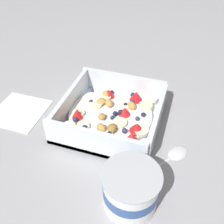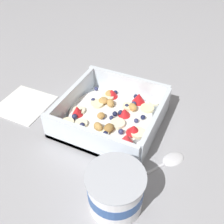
# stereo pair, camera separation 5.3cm
# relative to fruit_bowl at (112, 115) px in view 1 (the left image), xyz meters

# --- Properties ---
(ground_plane) EXTENTS (2.40, 2.40, 0.00)m
(ground_plane) POSITION_rel_fruit_bowl_xyz_m (0.01, -0.01, -0.02)
(ground_plane) COLOR #9E9EA3
(fruit_bowl) EXTENTS (0.21, 0.21, 0.06)m
(fruit_bowl) POSITION_rel_fruit_bowl_xyz_m (0.00, 0.00, 0.00)
(fruit_bowl) COLOR white
(fruit_bowl) RESTS_ON ground
(spoon) EXTENTS (0.11, 0.15, 0.01)m
(spoon) POSITION_rel_fruit_bowl_xyz_m (-0.14, 0.07, -0.02)
(spoon) COLOR silver
(spoon) RESTS_ON ground
(yogurt_cup) EXTENTS (0.10, 0.10, 0.08)m
(yogurt_cup) POSITION_rel_fruit_bowl_xyz_m (-0.09, 0.18, 0.02)
(yogurt_cup) COLOR white
(yogurt_cup) RESTS_ON ground
(folded_napkin) EXTENTS (0.12, 0.12, 0.01)m
(folded_napkin) POSITION_rel_fruit_bowl_xyz_m (0.22, 0.04, -0.02)
(folded_napkin) COLOR white
(folded_napkin) RESTS_ON ground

